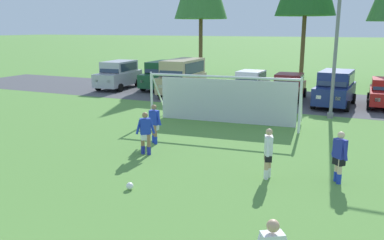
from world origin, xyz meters
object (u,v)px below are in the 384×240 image
at_px(parked_car_slot_far_left, 119,74).
at_px(parked_car_slot_center_right, 289,87).
at_px(soccer_goal, 225,98).
at_px(player_defender_far, 268,154).
at_px(player_winger_right, 154,124).
at_px(player_striker_near, 339,157).
at_px(street_lamp, 340,38).
at_px(soccer_ball, 130,186).
at_px(parked_car_slot_center, 250,83).
at_px(parked_car_slot_left, 163,75).
at_px(player_midfield_center, 146,133).
at_px(parked_car_slot_center_left, 182,76).
at_px(parked_car_slot_right, 335,88).

distance_m(parked_car_slot_far_left, parked_car_slot_center_right, 13.19).
distance_m(soccer_goal, parked_car_slot_far_left, 13.90).
relative_size(player_defender_far, player_winger_right, 1.00).
height_order(player_striker_near, parked_car_slot_far_left, parked_car_slot_far_left).
distance_m(player_defender_far, street_lamp, 10.61).
bearing_deg(soccer_ball, street_lamp, 69.11).
height_order(soccer_goal, parked_car_slot_center, soccer_goal).
distance_m(player_winger_right, parked_car_slot_far_left, 15.85).
height_order(soccer_goal, parked_car_slot_far_left, soccer_goal).
xyz_separation_m(soccer_goal, parked_car_slot_left, (-8.19, 8.91, -0.18)).
relative_size(soccer_goal, parked_car_slot_center, 1.77).
xyz_separation_m(player_striker_near, parked_car_slot_center_right, (-4.13, 14.23, 0.05)).
bearing_deg(player_winger_right, parked_car_slot_center, 88.50).
height_order(player_winger_right, parked_car_slot_center, parked_car_slot_center).
bearing_deg(player_striker_near, player_winger_right, 168.32).
xyz_separation_m(parked_car_slot_far_left, street_lamp, (16.46, -4.35, 3.09)).
bearing_deg(parked_car_slot_center, soccer_goal, -82.43).
bearing_deg(player_midfield_center, parked_car_slot_left, 115.40).
xyz_separation_m(player_midfield_center, parked_car_slot_center, (-0.07, 14.93, 0.05)).
xyz_separation_m(player_midfield_center, parked_car_slot_left, (-7.07, 14.89, 0.29)).
distance_m(player_midfield_center, parked_car_slot_left, 16.49).
bearing_deg(parked_car_slot_center_left, parked_car_slot_right, -0.45).
height_order(parked_car_slot_left, parked_car_slot_right, same).
xyz_separation_m(parked_car_slot_center_left, parked_car_slot_right, (10.32, -0.08, -0.23)).
bearing_deg(parked_car_slot_left, player_defender_far, -52.48).
bearing_deg(street_lamp, parked_car_slot_center, 137.93).
relative_size(parked_car_slot_left, parked_car_slot_center_right, 1.10).
distance_m(player_midfield_center, parked_car_slot_far_left, 17.24).
relative_size(player_midfield_center, player_defender_far, 1.00).
distance_m(player_defender_far, parked_car_slot_left, 19.51).
xyz_separation_m(parked_car_slot_left, street_lamp, (13.13, -5.49, 3.09)).
xyz_separation_m(player_striker_near, parked_car_slot_left, (-13.97, 14.96, 0.29)).
distance_m(soccer_ball, parked_car_slot_right, 16.77).
distance_m(soccer_ball, player_defender_far, 4.43).
relative_size(soccer_ball, player_striker_near, 0.13).
height_order(player_striker_near, parked_car_slot_left, parked_car_slot_left).
height_order(soccer_goal, player_defender_far, soccer_goal).
height_order(soccer_ball, parked_car_slot_far_left, parked_car_slot_far_left).
height_order(parked_car_slot_far_left, parked_car_slot_center, parked_car_slot_far_left).
relative_size(player_midfield_center, parked_car_slot_center, 0.38).
height_order(soccer_ball, parked_car_slot_center_right, parked_car_slot_center_right).
relative_size(soccer_ball, parked_car_slot_center, 0.05).
distance_m(player_defender_far, parked_car_slot_far_left, 20.90).
bearing_deg(street_lamp, soccer_goal, -145.29).
bearing_deg(player_midfield_center, player_winger_right, 106.17).
bearing_deg(parked_car_slot_left, soccer_goal, -47.40).
distance_m(player_striker_near, parked_car_slot_center, 16.54).
relative_size(player_striker_near, parked_car_slot_center, 0.38).
distance_m(player_winger_right, parked_car_slot_center_left, 12.31).
bearing_deg(parked_car_slot_center_left, soccer_goal, -51.37).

